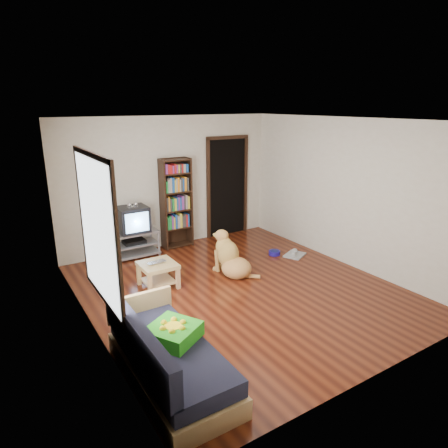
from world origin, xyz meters
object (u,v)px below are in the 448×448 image
green_cushion (173,333)px  sofa (166,360)px  dog_bowl (274,253)px  laptop (158,263)px  coffee_table (158,270)px  crt_tv (132,219)px  grey_rag (295,255)px  tv_stand (134,243)px  dog (231,258)px  bookshelf (176,199)px

green_cushion → sofa: (-0.12, -0.08, -0.24)m
dog_bowl → sofa: bearing=-145.5°
laptop → coffee_table: bearing=83.0°
crt_tv → coffee_table: (-0.14, -1.49, -0.46)m
grey_rag → tv_stand: bearing=148.3°
laptop → coffee_table: size_ratio=0.55×
crt_tv → coffee_table: size_ratio=1.05×
tv_stand → sofa: sofa is taller
tv_stand → sofa: bearing=-105.0°
laptop → sofa: size_ratio=0.17×
dog → grey_rag: bearing=2.0°
dog_bowl → green_cushion: bearing=-145.4°
tv_stand → coffee_table: tv_stand is taller
grey_rag → coffee_table: 2.78m
sofa → dog: 2.86m
sofa → coffee_table: (0.83, 2.17, 0.02)m
grey_rag → coffee_table: (-2.76, 0.15, 0.27)m
sofa → coffee_table: sofa is taller
coffee_table → dog: bearing=-9.4°
coffee_table → dog: 1.26m
dog_bowl → tv_stand: bearing=149.5°
dog_bowl → bookshelf: size_ratio=0.12×
dog_bowl → dog: (-1.21, -0.30, 0.25)m
green_cushion → coffee_table: green_cushion is taller
laptop → dog: dog is taller
dog_bowl → grey_rag: (0.30, -0.25, -0.03)m
dog_bowl → crt_tv: (-2.32, 1.39, 0.70)m
dog → dog_bowl: bearing=14.1°
bookshelf → sofa: 4.26m
dog_bowl → laptop: bearing=-177.0°
tv_stand → sofa: 3.76m
laptop → grey_rag: 2.79m
laptop → bookshelf: bookshelf is taller
dog_bowl → grey_rag: bearing=-39.8°
grey_rag → crt_tv: (-2.62, 1.64, 0.73)m
bookshelf → laptop: bearing=-124.5°
dog_bowl → tv_stand: tv_stand is taller
sofa → bookshelf: bearing=62.7°
green_cushion → dog_bowl: bearing=4.6°
laptop → bookshelf: (1.09, 1.59, 0.59)m
dog_bowl → crt_tv: 2.79m
laptop → dog_bowl: (2.46, 0.13, -0.37)m
green_cushion → dog: size_ratio=0.55×
dog_bowl → grey_rag: 0.39m
dog → coffee_table: bearing=170.6°
grey_rag → crt_tv: 3.17m
tv_stand → dog_bowl: bearing=-30.5°
dog_bowl → coffee_table: coffee_table is taller
green_cushion → bookshelf: (1.80, 3.65, 0.50)m
grey_rag → tv_stand: tv_stand is taller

